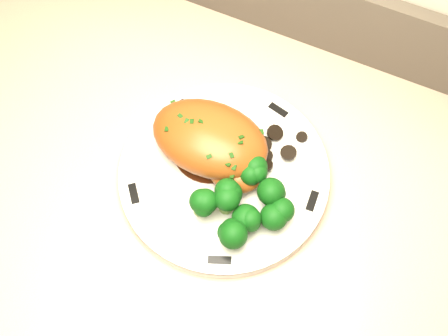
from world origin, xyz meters
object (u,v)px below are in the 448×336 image
at_px(plate, 224,174).
at_px(broccoli_florets, 243,199).
at_px(counter, 73,233).
at_px(chicken_breast, 213,142).

relative_size(plate, broccoli_florets, 2.24).
bearing_deg(counter, broccoli_florets, 3.31).
relative_size(counter, plate, 7.99).
xyz_separation_m(counter, plate, (0.33, 0.06, 0.47)).
bearing_deg(plate, counter, -170.24).
relative_size(plate, chicken_breast, 1.72).
distance_m(plate, broccoli_florets, 0.06).
bearing_deg(chicken_breast, plate, -37.08).
height_order(chicken_breast, broccoli_florets, chicken_breast).
bearing_deg(counter, chicken_breast, 13.75).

